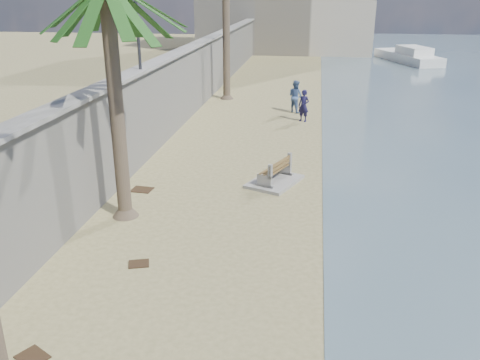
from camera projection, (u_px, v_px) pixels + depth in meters
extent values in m
cube|color=gray|center=(189.00, 82.00, 27.50)|extent=(0.45, 70.00, 3.50)
cube|color=gray|center=(188.00, 48.00, 26.86)|extent=(0.80, 70.00, 0.12)
cube|color=gray|center=(274.00, 182.00, 18.11)|extent=(2.10, 2.45, 0.11)
cylinder|color=brown|center=(116.00, 109.00, 14.34)|extent=(0.42, 0.42, 6.64)
cylinder|color=brown|center=(226.00, 24.00, 30.28)|extent=(0.44, 0.44, 9.02)
cylinder|color=#2D2D33|center=(136.00, 0.00, 18.54)|extent=(0.12, 0.12, 5.00)
imported|color=#171439|center=(304.00, 103.00, 26.17)|extent=(0.82, 0.73, 1.88)
imported|color=#455F8F|center=(296.00, 95.00, 28.08)|extent=(1.20, 1.18, 1.97)
cube|color=#382616|center=(32.00, 357.00, 9.57)|extent=(0.72, 0.68, 0.03)
cube|color=#382616|center=(142.00, 190.00, 17.49)|extent=(0.75, 0.62, 0.03)
cube|color=#382616|center=(139.00, 264.00, 12.80)|extent=(0.61, 0.54, 0.03)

